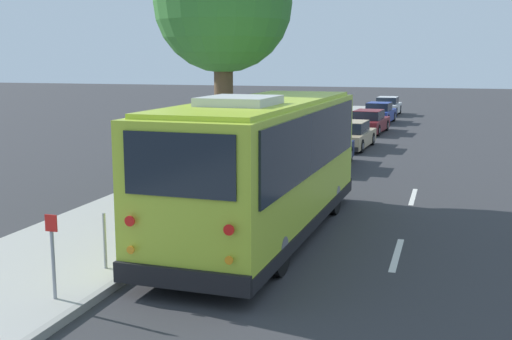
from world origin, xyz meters
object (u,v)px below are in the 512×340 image
(sign_post_near, at_px, (53,256))
(parked_sedan_blue, at_px, (379,113))
(parked_sedan_white, at_px, (388,106))
(shuttle_bus, at_px, (264,160))
(parked_sedan_navy, at_px, (323,151))
(fire_hydrant, at_px, (267,160))
(parked_sedan_tan, at_px, (350,136))
(parked_sedan_maroon, at_px, (369,122))
(sign_post_far, at_px, (105,241))

(sign_post_near, bearing_deg, parked_sedan_blue, -3.06)
(parked_sedan_white, xyz_separation_m, sign_post_near, (-39.16, 1.73, 0.27))
(shuttle_bus, height_order, parked_sedan_white, shuttle_bus)
(sign_post_near, bearing_deg, parked_sedan_navy, -6.03)
(fire_hydrant, bearing_deg, parked_sedan_tan, -12.59)
(parked_sedan_navy, distance_m, parked_sedan_blue, 18.00)
(parked_sedan_navy, bearing_deg, parked_sedan_tan, -0.45)
(parked_sedan_maroon, distance_m, fire_hydrant, 14.46)
(shuttle_bus, xyz_separation_m, parked_sedan_navy, (9.86, 0.51, -1.17))
(parked_sedan_tan, bearing_deg, fire_hydrant, 170.77)
(parked_sedan_navy, bearing_deg, fire_hydrant, 146.35)
(parked_sedan_blue, bearing_deg, shuttle_bus, -175.60)
(parked_sedan_tan, xyz_separation_m, parked_sedan_white, (18.57, 0.03, 0.04))
(fire_hydrant, bearing_deg, parked_sedan_blue, -4.95)
(parked_sedan_white, distance_m, sign_post_near, 39.20)
(sign_post_near, xyz_separation_m, fire_hydrant, (12.78, -0.01, -0.34))
(parked_sedan_maroon, height_order, parked_sedan_white, parked_sedan_white)
(parked_sedan_tan, relative_size, parked_sedan_white, 1.09)
(parked_sedan_tan, relative_size, sign_post_near, 3.17)
(shuttle_bus, height_order, parked_sedan_blue, shuttle_bus)
(shuttle_bus, relative_size, sign_post_far, 8.63)
(parked_sedan_navy, bearing_deg, sign_post_far, 174.54)
(parked_sedan_blue, height_order, fire_hydrant, parked_sedan_blue)
(parked_sedan_blue, distance_m, sign_post_near, 33.08)
(parked_sedan_white, bearing_deg, shuttle_bus, -177.43)
(parked_sedan_white, bearing_deg, sign_post_far, 179.31)
(sign_post_far, bearing_deg, parked_sedan_blue, -3.22)
(parked_sedan_navy, xyz_separation_m, parked_sedan_tan, (5.56, -0.17, -0.03))
(shuttle_bus, relative_size, parked_sedan_maroon, 1.97)
(shuttle_bus, xyz_separation_m, parked_sedan_tan, (15.42, 0.34, -1.20))
(shuttle_bus, bearing_deg, parked_sedan_blue, 2.28)
(sign_post_far, distance_m, fire_hydrant, 11.14)
(parked_sedan_white, height_order, sign_post_near, sign_post_near)
(parked_sedan_navy, xyz_separation_m, sign_post_near, (-15.04, 1.59, 0.28))
(parked_sedan_tan, height_order, sign_post_far, parked_sedan_tan)
(parked_sedan_blue, bearing_deg, sign_post_far, -179.50)
(parked_sedan_tan, distance_m, parked_sedan_white, 18.57)
(parked_sedan_tan, distance_m, sign_post_near, 20.67)
(shuttle_bus, height_order, parked_sedan_tan, shuttle_bus)
(parked_sedan_blue, height_order, sign_post_far, parked_sedan_blue)
(parked_sedan_tan, bearing_deg, parked_sedan_maroon, 2.83)
(parked_sedan_maroon, bearing_deg, parked_sedan_blue, 4.12)
(parked_sedan_maroon, height_order, sign_post_far, parked_sedan_maroon)
(shuttle_bus, distance_m, parked_sedan_tan, 15.47)
(fire_hydrant, bearing_deg, shuttle_bus, -164.67)
(parked_sedan_tan, bearing_deg, parked_sedan_navy, -178.38)
(parked_sedan_tan, bearing_deg, sign_post_far, 178.07)
(parked_sedan_maroon, distance_m, parked_sedan_blue, 5.91)
(sign_post_far, bearing_deg, parked_sedan_white, -2.63)
(parked_sedan_maroon, xyz_separation_m, sign_post_near, (-27.13, 1.82, 0.30))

